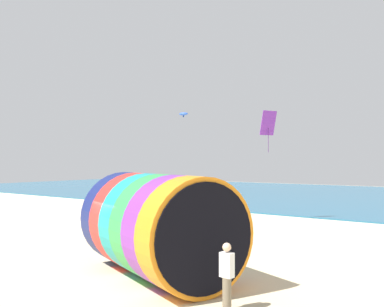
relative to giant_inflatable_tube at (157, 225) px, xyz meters
name	(u,v)px	position (x,y,z in m)	size (l,w,h in m)	color
ground_plane	(126,273)	(-1.25, -0.28, -1.75)	(120.00, 120.00, 0.00)	beige
sea	(382,198)	(-1.25, 37.55, -1.70)	(120.00, 40.00, 0.10)	#236084
giant_inflatable_tube	(157,225)	(0.00, 0.00, 0.00)	(6.89, 5.49, 3.51)	navy
kite_handler	(227,275)	(3.66, -1.38, -0.84)	(0.38, 0.26, 1.78)	#726651
kite_blue_parafoil	(184,114)	(-8.33, 12.15, 5.45)	(0.69, 0.39, 0.33)	blue
kite_purple_diamond	(268,123)	(-2.97, 14.32, 4.66)	(0.86, 1.19, 2.71)	purple
bystander_near_water	(98,205)	(-13.05, 8.70, -0.84)	(0.42, 0.40, 1.78)	#726651
bystander_mid_beach	(103,208)	(-11.31, 7.58, -0.83)	(0.33, 0.41, 1.78)	#726651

